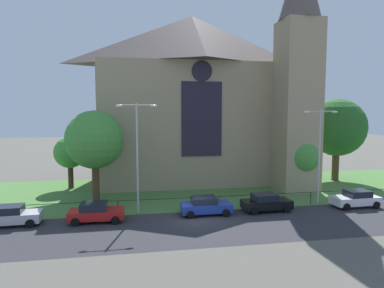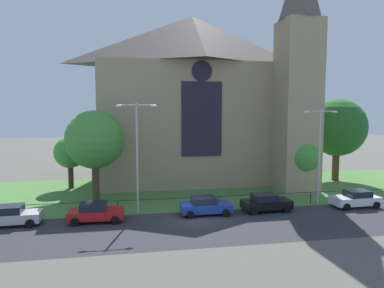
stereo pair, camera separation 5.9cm
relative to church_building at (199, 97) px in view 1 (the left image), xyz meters
name	(u,v)px [view 1 (the left image)]	position (x,y,z in m)	size (l,w,h in m)	color
ground	(180,190)	(-3.18, -5.54, -10.27)	(160.00, 160.00, 0.00)	#56544C
road_asphalt	(203,227)	(-3.18, -17.54, -10.27)	(120.00, 8.00, 0.01)	#2D2D33
grass_verge	(183,195)	(-3.18, -7.54, -10.27)	(120.00, 20.00, 0.01)	#477538
church_building	(199,97)	(0.00, 0.00, 0.00)	(23.20, 16.20, 26.00)	tan
iron_railing	(219,198)	(-0.77, -13.04, -9.29)	(35.06, 0.07, 1.13)	black
tree_right_near	(301,156)	(9.51, -8.09, -6.52)	(3.87, 3.87, 5.72)	#4C3823
tree_left_near	(95,140)	(-11.69, -8.51, -4.40)	(5.48, 5.48, 8.65)	#4C3823
tree_left_far	(70,153)	(-14.95, -2.30, -6.30)	(3.47, 3.47, 5.77)	#423021
tree_right_far	(337,128)	(16.65, -3.25, -3.76)	(7.03, 7.03, 10.07)	#4C3823
streetlamp_near	(137,145)	(-7.85, -13.14, -4.47)	(3.37, 0.26, 9.28)	#B2B2B7
streetlamp_far	(320,145)	(8.62, -13.14, -4.75)	(3.37, 0.26, 8.76)	#B2B2B7
parked_car_silver	(11,216)	(-17.36, -14.63, -9.53)	(4.26, 2.15, 1.51)	#B7B7BC
parked_car_red	(96,212)	(-11.13, -14.86, -9.53)	(4.24, 2.10, 1.51)	#B21919
parked_car_blue	(205,206)	(-2.33, -14.53, -9.53)	(4.20, 2.02, 1.51)	#1E3899
parked_car_black	(266,203)	(3.01, -14.48, -9.53)	(4.27, 2.17, 1.51)	black
parked_car_white	(356,199)	(11.46, -14.64, -9.53)	(4.24, 2.09, 1.51)	silver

